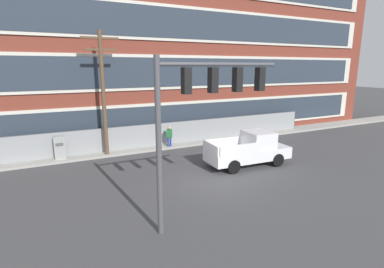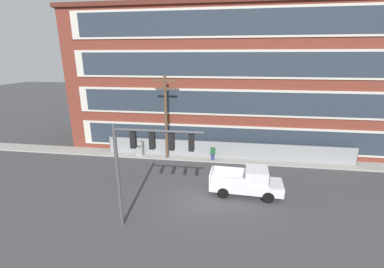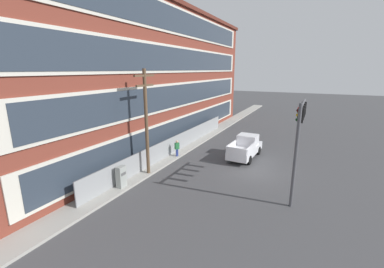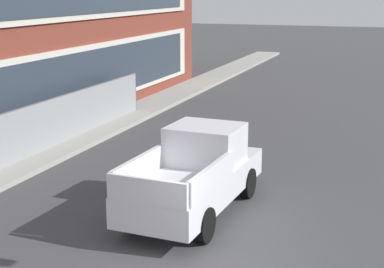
% 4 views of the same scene
% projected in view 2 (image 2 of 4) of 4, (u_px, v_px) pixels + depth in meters
% --- Properties ---
extents(ground_plane, '(160.00, 160.00, 0.00)m').
position_uv_depth(ground_plane, '(197.00, 201.00, 18.08)').
color(ground_plane, '#424244').
extents(sidewalk_building_side, '(80.00, 1.93, 0.16)m').
position_uv_depth(sidewalk_building_side, '(207.00, 158.00, 25.55)').
color(sidewalk_building_side, '#9E9B93').
rests_on(sidewalk_building_side, ground).
extents(brick_mill_building, '(38.97, 9.08, 14.64)m').
position_uv_depth(brick_mill_building, '(252.00, 80.00, 27.80)').
color(brick_mill_building, brown).
rests_on(brick_mill_building, ground).
extents(chain_link_fence, '(24.05, 0.06, 1.82)m').
position_uv_depth(chain_link_fence, '(225.00, 150.00, 25.13)').
color(chain_link_fence, gray).
rests_on(chain_link_fence, ground).
extents(traffic_signal_mast, '(4.95, 0.43, 6.30)m').
position_uv_depth(traffic_signal_mast, '(144.00, 154.00, 13.91)').
color(traffic_signal_mast, '#4C4C51').
rests_on(traffic_signal_mast, ground).
extents(pickup_truck_white, '(5.32, 2.22, 2.07)m').
position_uv_depth(pickup_truck_white, '(248.00, 182.00, 18.69)').
color(pickup_truck_white, silver).
rests_on(pickup_truck_white, ground).
extents(utility_pole_near_corner, '(2.32, 0.26, 8.17)m').
position_uv_depth(utility_pole_near_corner, '(166.00, 114.00, 24.21)').
color(utility_pole_near_corner, brown).
rests_on(utility_pole_near_corner, ground).
extents(electrical_cabinet, '(0.65, 0.46, 1.66)m').
position_uv_depth(electrical_cabinet, '(140.00, 149.00, 25.87)').
color(electrical_cabinet, '#939993').
rests_on(electrical_cabinet, ground).
extents(pedestrian_near_cabinet, '(0.47, 0.40, 1.69)m').
position_uv_depth(pedestrian_near_cabinet, '(213.00, 152.00, 24.55)').
color(pedestrian_near_cabinet, navy).
rests_on(pedestrian_near_cabinet, ground).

